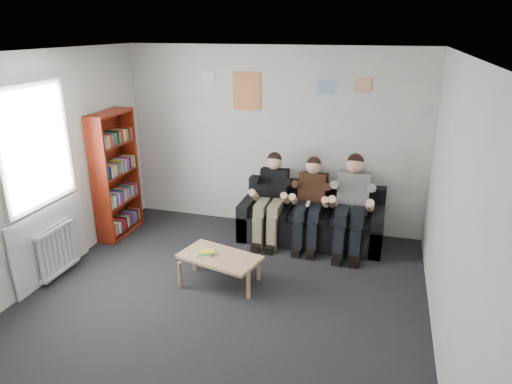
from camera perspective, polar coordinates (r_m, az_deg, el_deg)
room_shell at (r=4.55m, az=-5.57°, el=-0.55°), size 5.00×5.00×5.00m
sofa at (r=6.69m, az=6.94°, el=-3.57°), size 2.02×0.83×0.78m
bookshelf at (r=6.89m, az=-17.10°, el=2.05°), size 0.27×0.82×1.83m
coffee_table at (r=5.50m, az=-4.59°, el=-8.37°), size 0.94×0.52×0.38m
game_cases at (r=5.51m, az=-6.36°, el=-7.61°), size 0.20×0.17×0.04m
person_left at (r=6.48m, az=1.88°, el=-0.89°), size 0.40×0.85×1.27m
person_middle at (r=6.38m, az=6.78°, el=-1.45°), size 0.39×0.83×1.25m
person_right at (r=6.31m, az=11.83°, el=-1.69°), size 0.43×0.92×1.33m
radiator at (r=6.16m, az=-23.61°, el=-6.64°), size 0.10×0.64×0.60m
window at (r=5.96m, az=-25.06°, el=-0.66°), size 0.05×1.30×2.36m
poster_large at (r=6.80m, az=-1.18°, el=12.50°), size 0.42×0.01×0.55m
poster_blue at (r=6.54m, az=8.74°, el=12.86°), size 0.25×0.01×0.20m
poster_pink at (r=6.49m, az=13.25°, el=12.96°), size 0.22×0.01×0.18m
poster_sign at (r=6.98m, az=-6.05°, el=14.24°), size 0.20×0.01×0.14m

